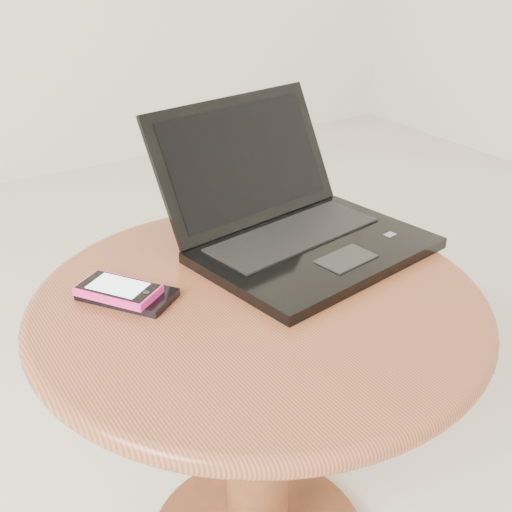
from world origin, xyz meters
TOP-DOWN VIEW (x-y plane):
  - table at (0.02, 0.02)m, footprint 0.62×0.62m
  - laptop at (0.15, 0.12)m, footprint 0.37×0.37m
  - phone_black at (-0.13, 0.11)m, footprint 0.12×0.14m
  - phone_pink at (-0.14, 0.11)m, footprint 0.10×0.12m

SIDE VIEW (x-z plane):
  - table at x=0.02m, z-range 0.14..0.63m
  - phone_black at x=-0.13m, z-range 0.49..0.50m
  - phone_pink at x=-0.14m, z-range 0.50..0.51m
  - laptop at x=0.15m, z-range 0.43..0.62m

